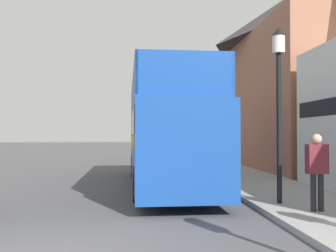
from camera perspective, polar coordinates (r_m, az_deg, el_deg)
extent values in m
plane|color=#4C4C4F|center=(27.06, -8.04, -5.28)|extent=(144.00, 144.00, 0.00)
cube|color=#999993|center=(24.45, 6.18, -5.56)|extent=(3.11, 108.00, 0.14)
cube|color=#9E664C|center=(25.53, 16.34, 2.86)|extent=(6.00, 17.28, 7.44)
pyramid|color=#383333|center=(26.40, 16.27, 14.12)|extent=(6.00, 17.28, 2.90)
cube|color=#19479E|center=(14.47, -0.37, -2.76)|extent=(2.66, 11.14, 2.49)
cube|color=orange|center=(13.92, -0.16, -2.31)|extent=(2.58, 6.15, 0.45)
cube|color=black|center=(14.47, -0.37, 0.19)|extent=(2.68, 10.25, 0.70)
cube|color=#19479E|center=(14.50, -0.37, 2.36)|extent=(2.65, 10.25, 0.10)
cube|color=#19479E|center=(14.48, -5.04, 4.69)|extent=(0.28, 10.20, 1.07)
cube|color=#19479E|center=(14.70, 4.23, 4.60)|extent=(0.28, 10.20, 1.07)
cube|color=#19479E|center=(9.55, 2.55, 7.77)|extent=(2.43, 0.12, 1.07)
cube|color=#19479E|center=(18.84, -1.63, 3.31)|extent=(2.46, 1.60, 1.07)
cylinder|color=black|center=(17.90, -4.94, -5.72)|extent=(0.30, 1.03, 1.03)
cylinder|color=black|center=(18.06, 2.06, -5.69)|extent=(0.30, 1.03, 1.03)
cylinder|color=black|center=(11.28, -4.40, -8.37)|extent=(0.30, 1.03, 1.03)
cylinder|color=black|center=(11.54, 6.65, -8.20)|extent=(0.30, 1.03, 1.03)
cube|color=maroon|center=(23.19, 0.13, -4.56)|extent=(1.76, 4.18, 0.81)
cube|color=black|center=(23.04, 0.16, -2.97)|extent=(1.52, 2.02, 0.48)
cylinder|color=black|center=(24.42, -1.99, -5.02)|extent=(0.21, 0.61, 0.61)
cylinder|color=black|center=(24.57, 1.64, -4.99)|extent=(0.21, 0.61, 0.61)
cylinder|color=black|center=(21.86, -1.56, -5.46)|extent=(0.21, 0.61, 0.61)
cylinder|color=black|center=(22.02, 2.49, -5.43)|extent=(0.21, 0.61, 0.61)
cylinder|color=#232328|center=(9.78, 20.34, -9.05)|extent=(0.13, 0.13, 0.86)
cylinder|color=#232328|center=(9.85, 21.30, -8.98)|extent=(0.13, 0.13, 0.86)
cube|color=maroon|center=(9.74, 20.79, -4.50)|extent=(0.47, 0.26, 0.68)
sphere|color=tan|center=(9.72, 20.77, -1.79)|extent=(0.24, 0.24, 0.24)
cylinder|color=black|center=(10.56, 15.82, -0.26)|extent=(0.13, 0.13, 3.89)
cylinder|color=silver|center=(10.81, 15.75, 11.32)|extent=(0.32, 0.32, 0.45)
cone|color=black|center=(10.89, 15.74, 13.04)|extent=(0.35, 0.35, 0.22)
cylinder|color=black|center=(18.02, 6.71, 0.09)|extent=(0.13, 0.13, 4.38)
cylinder|color=silver|center=(18.24, 6.69, 7.70)|extent=(0.32, 0.32, 0.45)
cone|color=black|center=(18.29, 6.69, 8.73)|extent=(0.35, 0.35, 0.22)
cylinder|color=black|center=(25.67, 3.04, -1.07)|extent=(0.13, 0.13, 3.70)
cylinder|color=silver|center=(25.76, 3.04, 3.55)|extent=(0.32, 0.32, 0.45)
cone|color=black|center=(25.79, 3.03, 4.29)|extent=(0.35, 0.35, 0.22)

